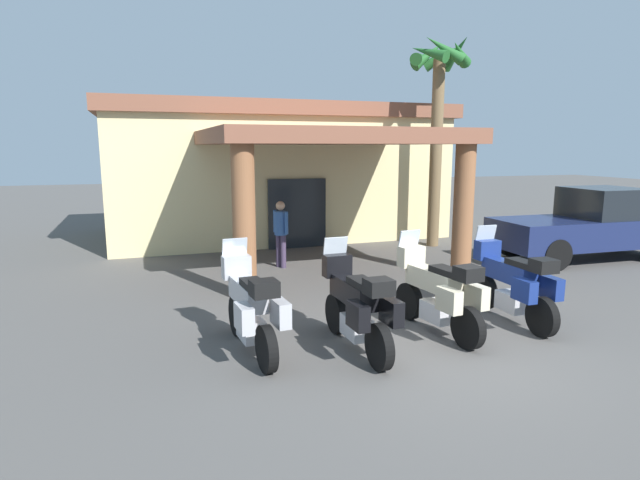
{
  "coord_description": "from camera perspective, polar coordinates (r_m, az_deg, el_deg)",
  "views": [
    {
      "loc": [
        -4.0,
        -6.6,
        3.05
      ],
      "look_at": [
        -0.94,
        3.19,
        1.2
      ],
      "focal_mm": 29.17,
      "sensor_mm": 36.0,
      "label": 1
    }
  ],
  "objects": [
    {
      "name": "ground_plane",
      "position": [
        8.3,
        13.15,
        -11.61
      ],
      "size": [
        80.0,
        80.0,
        0.0
      ],
      "primitive_type": "plane",
      "color": "#514F4C"
    },
    {
      "name": "motel_building",
      "position": [
        18.3,
        -5.05,
        7.7
      ],
      "size": [
        11.43,
        11.62,
        4.4
      ],
      "rotation": [
        0.0,
        0.0,
        0.03
      ],
      "color": "beige",
      "rests_on": "ground_plane"
    },
    {
      "name": "motorcycle_silver",
      "position": [
        7.81,
        -7.62,
        -7.37
      ],
      "size": [
        0.75,
        2.21,
        1.61
      ],
      "rotation": [
        0.0,
        0.0,
        1.68
      ],
      "color": "black",
      "rests_on": "ground_plane"
    },
    {
      "name": "motorcycle_black",
      "position": [
        7.85,
        4.07,
        -7.22
      ],
      "size": [
        0.72,
        2.21,
        1.61
      ],
      "rotation": [
        0.0,
        0.0,
        1.63
      ],
      "color": "black",
      "rests_on": "ground_plane"
    },
    {
      "name": "motorcycle_cream",
      "position": [
        8.75,
        12.82,
        -5.62
      ],
      "size": [
        0.8,
        2.21,
        1.61
      ],
      "rotation": [
        0.0,
        0.0,
        1.71
      ],
      "color": "black",
      "rests_on": "ground_plane"
    },
    {
      "name": "motorcycle_blue",
      "position": [
        9.67,
        20.44,
        -4.5
      ],
      "size": [
        0.7,
        2.21,
        1.61
      ],
      "rotation": [
        0.0,
        0.0,
        1.58
      ],
      "color": "black",
      "rests_on": "ground_plane"
    },
    {
      "name": "pedestrian",
      "position": [
        13.19,
        -4.33,
        1.17
      ],
      "size": [
        0.32,
        0.48,
        1.7
      ],
      "rotation": [
        0.0,
        0.0,
        3.62
      ],
      "color": "#3F334C",
      "rests_on": "ground_plane"
    },
    {
      "name": "pickup_truck_navy",
      "position": [
        15.93,
        27.57,
        1.43
      ],
      "size": [
        5.23,
        2.02,
        1.95
      ],
      "rotation": [
        0.0,
        0.0,
        -0.02
      ],
      "color": "black",
      "rests_on": "ground_plane"
    },
    {
      "name": "palm_tree_near_portico",
      "position": [
        16.43,
        12.84,
        15.27
      ],
      "size": [
        1.99,
        1.99,
        6.32
      ],
      "color": "brown",
      "rests_on": "ground_plane"
    }
  ]
}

